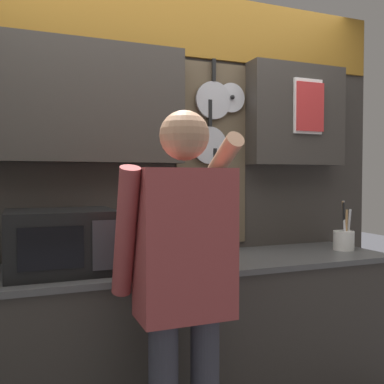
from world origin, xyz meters
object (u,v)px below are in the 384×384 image
(microwave, at_px, (61,241))
(knife_block, at_px, (198,242))
(person, at_px, (184,275))
(utensil_crock, at_px, (344,239))

(microwave, distance_m, knife_block, 0.71)
(microwave, distance_m, person, 0.68)
(microwave, relative_size, knife_block, 1.72)
(knife_block, xyz_separation_m, utensil_crock, (0.99, 0.00, -0.03))
(microwave, bearing_deg, knife_block, 0.06)
(knife_block, relative_size, person, 0.18)
(microwave, height_order, person, person)
(knife_block, bearing_deg, microwave, -179.94)
(utensil_crock, distance_m, person, 1.36)
(microwave, distance_m, utensil_crock, 1.70)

